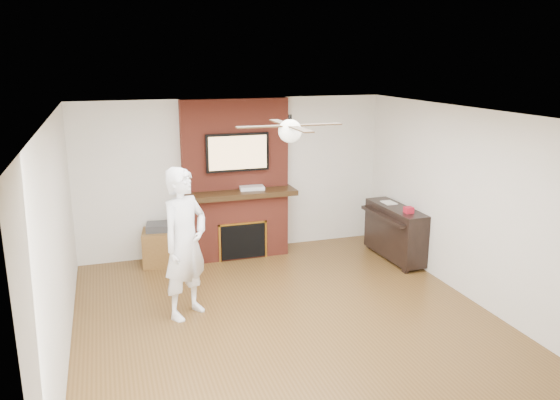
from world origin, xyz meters
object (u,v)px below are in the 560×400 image
object	(u,v)px
fireplace	(238,194)
piano	(395,231)
person	(185,243)
side_table	(162,245)

from	to	relation	value
fireplace	piano	xyz separation A→B (m)	(2.29, -1.01, -0.54)
fireplace	person	xyz separation A→B (m)	(-1.13, -1.95, -0.06)
person	side_table	bearing A→B (deg)	55.44
fireplace	side_table	world-z (taller)	fireplace
person	fireplace	bearing A→B (deg)	22.08
side_table	person	bearing A→B (deg)	-78.43
piano	person	bearing A→B (deg)	-166.31
side_table	piano	bearing A→B (deg)	-6.65
side_table	piano	distance (m)	3.66
fireplace	side_table	bearing A→B (deg)	-176.90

